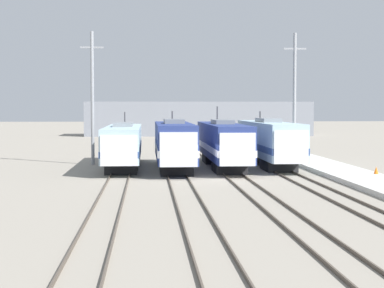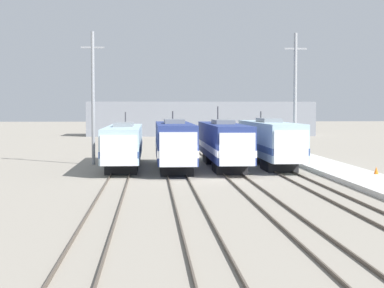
{
  "view_description": "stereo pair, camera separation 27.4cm",
  "coord_description": "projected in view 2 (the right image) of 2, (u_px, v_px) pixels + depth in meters",
  "views": [
    {
      "loc": [
        -4.45,
        -46.79,
        5.2
      ],
      "look_at": [
        -0.95,
        2.81,
        2.41
      ],
      "focal_mm": 60.0,
      "sensor_mm": 36.0,
      "label": 1
    },
    {
      "loc": [
        -4.18,
        -46.81,
        5.2
      ],
      "look_at": [
        -0.95,
        2.81,
        2.41
      ],
      "focal_mm": 60.0,
      "sensor_mm": 36.0,
      "label": 2
    }
  ],
  "objects": [
    {
      "name": "catenary_tower_left",
      "position": [
        93.0,
        96.0,
        58.67
      ],
      "size": [
        2.12,
        0.31,
        12.18
      ],
      "color": "gray",
      "rests_on": "ground_plane"
    },
    {
      "name": "platform",
      "position": [
        353.0,
        175.0,
        47.9
      ],
      "size": [
        4.0,
        120.0,
        0.35
      ],
      "color": "beige",
      "rests_on": "ground_plane"
    },
    {
      "name": "locomotive_far_left",
      "position": [
        124.0,
        145.0,
        55.41
      ],
      "size": [
        3.0,
        18.25,
        4.84
      ],
      "color": "#232326",
      "rests_on": "ground_plane"
    },
    {
      "name": "locomotive_center_right",
      "position": [
        224.0,
        143.0,
        55.61
      ],
      "size": [
        2.92,
        18.98,
        5.36
      ],
      "color": "black",
      "rests_on": "ground_plane"
    },
    {
      "name": "traffic_cone",
      "position": [
        376.0,
        170.0,
        47.12
      ],
      "size": [
        0.34,
        0.34,
        0.54
      ],
      "color": "orange",
      "rests_on": "platform"
    },
    {
      "name": "locomotive_far_right",
      "position": [
        269.0,
        141.0,
        57.5
      ],
      "size": [
        2.93,
        18.84,
        4.89
      ],
      "color": "#232326",
      "rests_on": "ground_plane"
    },
    {
      "name": "rail_pair_center_right",
      "position": [
        236.0,
        177.0,
        47.33
      ],
      "size": [
        1.51,
        120.0,
        0.15
      ],
      "color": "#4C4238",
      "rests_on": "ground_plane"
    },
    {
      "name": "rail_pair_far_right",
      "position": [
        294.0,
        177.0,
        47.61
      ],
      "size": [
        1.51,
        120.0,
        0.15
      ],
      "color": "#4C4238",
      "rests_on": "ground_plane"
    },
    {
      "name": "rail_pair_center_left",
      "position": [
        178.0,
        178.0,
        47.05
      ],
      "size": [
        1.51,
        120.0,
        0.15
      ],
      "color": "#4C4238",
      "rests_on": "ground_plane"
    },
    {
      "name": "catenary_tower_right",
      "position": [
        295.0,
        96.0,
        59.88
      ],
      "size": [
        2.12,
        0.31,
        12.18
      ],
      "color": "gray",
      "rests_on": "ground_plane"
    },
    {
      "name": "ground_plane",
      "position": [
        207.0,
        179.0,
        47.2
      ],
      "size": [
        400.0,
        400.0,
        0.0
      ],
      "primitive_type": "plane",
      "color": "gray"
    },
    {
      "name": "locomotive_center_left",
      "position": [
        174.0,
        144.0,
        53.67
      ],
      "size": [
        3.02,
        16.16,
        4.93
      ],
      "color": "black",
      "rests_on": "ground_plane"
    },
    {
      "name": "rail_pair_far_left",
      "position": [
        119.0,
        178.0,
        46.77
      ],
      "size": [
        1.51,
        120.0,
        0.15
      ],
      "color": "#4C4238",
      "rests_on": "ground_plane"
    },
    {
      "name": "depot_building",
      "position": [
        200.0,
        119.0,
        122.17
      ],
      "size": [
        42.23,
        10.15,
        6.37
      ],
      "color": "gray",
      "rests_on": "ground_plane"
    }
  ]
}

